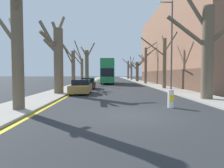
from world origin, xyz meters
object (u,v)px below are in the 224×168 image
Objects in this scene: street_tree_left_0 at (16,43)px; double_decker_bus at (107,70)px; street_tree_left_3 at (81,68)px; street_tree_right_2 at (146,63)px; traffic_bollard at (171,99)px; street_tree_right_1 at (164,61)px; street_tree_right_3 at (137,70)px; street_tree_right_0 at (207,49)px; parked_car_0 at (81,87)px; street_tree_left_2 at (72,66)px; lamp_post at (171,42)px; street_tree_right_5 at (128,69)px; street_tree_right_4 at (132,70)px; street_tree_left_4 at (87,64)px; street_tree_left_1 at (57,56)px; parked_car_1 at (88,84)px.

street_tree_left_0 reaches higher than double_decker_bus.
street_tree_right_2 is at bearing 15.62° from street_tree_left_3.
double_decker_bus is 11.39× the size of traffic_bollard.
street_tree_right_3 is (0.11, 24.35, -0.74)m from street_tree_right_1.
street_tree_right_0 is 11.46m from parked_car_0.
street_tree_left_2 is 16.77m from street_tree_right_0.
traffic_bollard is (-2.91, -9.52, -4.68)m from lamp_post.
street_tree_right_1 is 48.03m from street_tree_right_5.
street_tree_right_2 is 24.16m from street_tree_right_4.
street_tree_right_1 reaches higher than traffic_bollard.
street_tree_left_2 is 6.38× the size of traffic_bollard.
street_tree_right_4 is at bearing 71.74° from double_decker_bus.
double_decker_bus is at bearing 97.58° from traffic_bollard.
street_tree_right_5 is at bearing 67.77° from street_tree_left_4.
street_tree_left_2 is 7.42m from parked_car_0.
street_tree_right_3 reaches higher than parked_car_0.
street_tree_left_4 is 8.51× the size of traffic_bollard.
street_tree_right_4 is at bearing 74.72° from street_tree_left_1.
street_tree_right_5 is at bearing 75.79° from street_tree_left_2.
street_tree_left_4 is 34.05m from traffic_bollard.
lamp_post is at bearing 9.86° from street_tree_left_1.
street_tree_right_2 is at bearing 82.34° from traffic_bollard.
street_tree_right_1 is at bearing -63.53° from double_decker_bus.
street_tree_left_0 is 1.25× the size of street_tree_left_2.
street_tree_right_4 is (-0.07, 12.57, 0.38)m from street_tree_right_3.
street_tree_right_0 is at bearing -73.81° from double_decker_bus.
street_tree_right_0 is at bearing -90.00° from street_tree_right_5.
street_tree_left_3 is at bearing 128.84° from lamp_post.
double_decker_bus is at bearing -102.51° from street_tree_right_5.
traffic_bollard is at bearing -60.84° from street_tree_left_2.
street_tree_left_1 reaches higher than double_decker_bus.
street_tree_left_3 is 0.90× the size of street_tree_right_2.
street_tree_left_2 is 0.86× the size of street_tree_right_5.
parked_car_1 is (2.10, 7.14, -2.92)m from street_tree_left_1.
street_tree_right_3 is 31.86m from parked_car_0.
street_tree_left_4 is at bearing -123.22° from street_tree_right_4.
double_decker_bus is (-7.40, -33.37, -1.07)m from street_tree_right_5.
lamp_post is at bearing -92.32° from street_tree_right_2.
street_tree_left_0 is 9.89m from parked_car_0.
street_tree_right_4 is at bearing 90.32° from street_tree_right_3.
street_tree_left_4 is at bearing 153.73° from street_tree_right_2.
street_tree_left_2 is 16.90m from street_tree_right_2.
street_tree_left_0 reaches higher than street_tree_left_3.
street_tree_left_4 is 1.07× the size of street_tree_right_2.
street_tree_left_1 is at bearing 137.88° from traffic_bollard.
street_tree_left_1 is 1.03× the size of street_tree_right_5.
street_tree_right_3 is 0.50× the size of double_decker_bus.
lamp_post is (-0.57, -4.58, 1.57)m from street_tree_right_1.
street_tree_right_3 is 25.81m from parked_car_1.
street_tree_right_5 reaches higher than street_tree_right_1.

